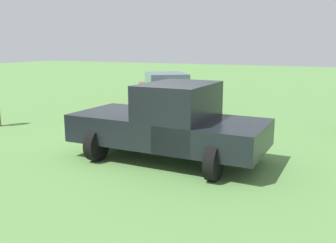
% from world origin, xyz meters
% --- Properties ---
extents(ground_plane, '(80.00, 80.00, 0.00)m').
position_xyz_m(ground_plane, '(0.00, 0.00, 0.00)').
color(ground_plane, '#5B8C47').
extents(pickup_truck, '(2.48, 4.51, 1.79)m').
position_xyz_m(pickup_truck, '(-0.46, -0.82, 0.92)').
color(pickup_truck, black).
rests_on(pickup_truck, ground_plane).
extents(sedan_near, '(4.72, 4.12, 1.45)m').
position_xyz_m(sedan_near, '(6.39, 2.63, 0.66)').
color(sedan_near, black).
rests_on(sedan_near, ground_plane).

